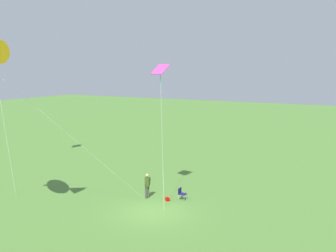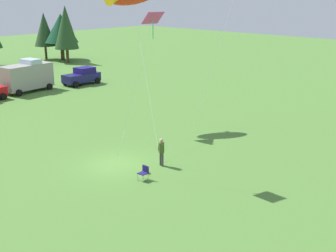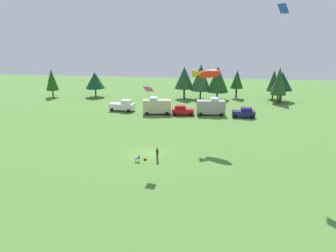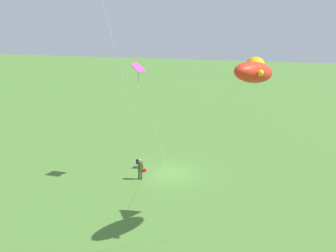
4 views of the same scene
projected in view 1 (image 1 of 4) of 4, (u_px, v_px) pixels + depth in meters
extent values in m
plane|color=#4D7B32|center=(153.00, 212.00, 24.61)|extent=(160.00, 160.00, 0.00)
cylinder|color=#3C3F38|center=(148.00, 192.00, 27.32)|extent=(0.14, 0.14, 0.85)
cylinder|color=#3C3F38|center=(146.00, 192.00, 27.16)|extent=(0.14, 0.14, 0.85)
cylinder|color=#3B501E|center=(147.00, 182.00, 27.13)|extent=(0.42, 0.42, 0.62)
sphere|color=tan|center=(147.00, 175.00, 27.06)|extent=(0.24, 0.24, 0.24)
cylinder|color=#3B501E|center=(150.00, 181.00, 27.23)|extent=(0.13, 0.17, 0.56)
cylinder|color=#3B501E|center=(146.00, 182.00, 26.94)|extent=(0.14, 0.22, 0.56)
cube|color=navy|center=(183.00, 194.00, 26.83)|extent=(0.49, 0.49, 0.04)
cube|color=navy|center=(180.00, 191.00, 26.90)|extent=(0.05, 0.48, 0.40)
cylinder|color=#A5A8AD|center=(187.00, 196.00, 26.95)|extent=(0.03, 0.03, 0.42)
cylinder|color=#A5A8AD|center=(184.00, 198.00, 26.58)|extent=(0.03, 0.03, 0.42)
cylinder|color=#A5A8AD|center=(181.00, 196.00, 27.14)|extent=(0.03, 0.03, 0.42)
cylinder|color=#A5A8AD|center=(178.00, 197.00, 26.77)|extent=(0.03, 0.03, 0.42)
cube|color=#C80905|center=(167.00, 199.00, 26.70)|extent=(0.38, 0.38, 0.22)
cylinder|color=silver|center=(69.00, 135.00, 24.16)|extent=(5.63, 8.39, 9.79)
cylinder|color=#4C3823|center=(144.00, 198.00, 27.20)|extent=(0.04, 0.04, 0.01)
cube|color=#DC3E98|center=(160.00, 69.00, 25.80)|extent=(1.19, 1.04, 0.67)
cylinder|color=#1DAD58|center=(160.00, 79.00, 25.89)|extent=(0.04, 0.04, 1.02)
cylinder|color=silver|center=(162.00, 139.00, 25.27)|extent=(1.38, 2.00, 8.86)
cylinder|color=#4C3823|center=(164.00, 211.00, 24.74)|extent=(0.04, 0.04, 0.01)
cylinder|color=#4C3823|center=(16.00, 197.00, 27.47)|extent=(0.04, 0.04, 0.01)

